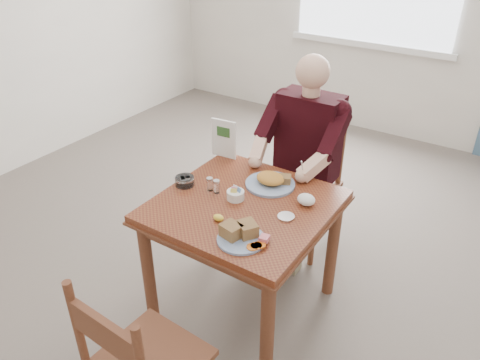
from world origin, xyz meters
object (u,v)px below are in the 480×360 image
Objects in this scene: table at (244,219)px; far_plate at (271,181)px; diner at (304,145)px; chair_far at (306,183)px; near_plate at (241,234)px.

far_plate is (0.03, 0.24, 0.14)m from table.
far_plate is (0.03, -0.47, -0.03)m from diner.
far_plate is (0.03, -0.56, 0.30)m from chair_far.
chair_far reaches higher than far_plate.
diner is at bearing -89.99° from chair_far.
table is at bearing -97.35° from far_plate.
chair_far is at bearing 98.74° from near_plate.
far_plate reaches higher than table.
far_plate is at bearing -86.80° from chair_far.
chair_far reaches higher than near_plate.
diner reaches higher than table.
table is 0.66× the size of diner.
diner reaches higher than near_plate.
chair_far is at bearing 90.01° from diner.
table is 0.28m from far_plate.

